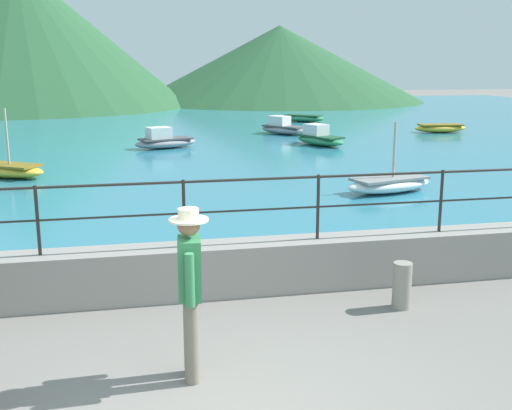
# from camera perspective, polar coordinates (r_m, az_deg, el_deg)

# --- Properties ---
(promenade_wall) EXTENTS (20.00, 0.56, 0.70)m
(promenade_wall) POSITION_cam_1_polar(r_m,az_deg,el_deg) (8.52, -6.43, -6.00)
(promenade_wall) COLOR gray
(promenade_wall) RESTS_ON ground
(railing) EXTENTS (18.44, 0.04, 0.90)m
(railing) POSITION_cam_1_polar(r_m,az_deg,el_deg) (8.25, -6.60, 0.41)
(railing) COLOR #282623
(railing) RESTS_ON promenade_wall
(lake_water) EXTENTS (64.00, 44.32, 0.06)m
(lake_water) POSITION_cam_1_polar(r_m,az_deg,el_deg) (30.83, -10.54, 7.02)
(lake_water) COLOR teal
(lake_water) RESTS_ON ground
(hill_main) EXTENTS (22.61, 22.61, 9.52)m
(hill_main) POSITION_cam_1_polar(r_m,az_deg,el_deg) (46.63, -20.62, 14.20)
(hill_main) COLOR #285633
(hill_main) RESTS_ON ground
(hill_secondary) EXTENTS (22.62, 22.62, 5.80)m
(hill_secondary) POSITION_cam_1_polar(r_m,az_deg,el_deg) (50.31, 2.14, 12.73)
(hill_secondary) COLOR #285633
(hill_secondary) RESTS_ON ground
(person_walking) EXTENTS (0.38, 0.57, 1.75)m
(person_walking) POSITION_cam_1_polar(r_m,az_deg,el_deg) (6.16, -6.01, -7.32)
(person_walking) COLOR slate
(person_walking) RESTS_ON ground
(bollard) EXTENTS (0.24, 0.24, 0.61)m
(bollard) POSITION_cam_1_polar(r_m,az_deg,el_deg) (8.30, 13.14, -7.14)
(bollard) COLOR gray
(bollard) RESTS_ON ground
(boat_0) EXTENTS (2.46, 1.48, 1.67)m
(boat_0) POSITION_cam_1_polar(r_m,az_deg,el_deg) (15.21, 12.04, 1.89)
(boat_0) COLOR white
(boat_0) RESTS_ON lake_water
(boat_1) EXTENTS (2.13, 2.36, 0.76)m
(boat_1) POSITION_cam_1_polar(r_m,az_deg,el_deg) (26.95, 2.47, 7.04)
(boat_1) COLOR gray
(boat_1) RESTS_ON lake_water
(boat_2) EXTENTS (2.42, 2.01, 1.84)m
(boat_2) POSITION_cam_1_polar(r_m,az_deg,el_deg) (18.11, -21.72, 3.00)
(boat_2) COLOR gold
(boat_2) RESTS_ON lake_water
(boat_3) EXTENTS (1.77, 2.47, 0.76)m
(boat_3) POSITION_cam_1_polar(r_m,az_deg,el_deg) (23.45, 5.79, 6.09)
(boat_3) COLOR #338C59
(boat_3) RESTS_ON lake_water
(boat_4) EXTENTS (2.32, 2.20, 0.36)m
(boat_4) POSITION_cam_1_polar(r_m,az_deg,el_deg) (32.59, 4.34, 7.91)
(boat_4) COLOR #338C59
(boat_4) RESTS_ON lake_water
(boat_5) EXTENTS (2.36, 1.06, 0.36)m
(boat_5) POSITION_cam_1_polar(r_m,az_deg,el_deg) (28.71, 16.42, 6.74)
(boat_5) COLOR gold
(boat_5) RESTS_ON lake_water
(boat_7) EXTENTS (2.47, 1.60, 0.76)m
(boat_7) POSITION_cam_1_polar(r_m,az_deg,el_deg) (22.73, -8.33, 5.81)
(boat_7) COLOR gray
(boat_7) RESTS_ON lake_water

